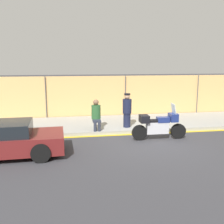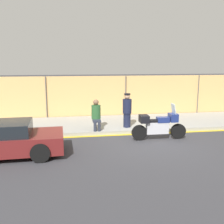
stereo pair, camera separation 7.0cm
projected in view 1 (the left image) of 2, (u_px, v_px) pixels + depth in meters
name	position (u px, v px, depth m)	size (l,w,h in m)	color
ground_plane	(151.00, 142.00, 10.68)	(120.00, 120.00, 0.00)	#38383D
sidewalk	(132.00, 123.00, 13.75)	(33.52, 3.58, 0.17)	#9E9E99
curb_paint_stripe	(142.00, 134.00, 11.95)	(33.52, 0.18, 0.01)	gold
storefront_fence	(125.00, 97.00, 15.36)	(31.85, 0.17, 2.46)	#E5B26B
motorcycle	(159.00, 125.00, 11.02)	(2.35, 0.53, 1.52)	black
officer_standing	(127.00, 110.00, 12.40)	(0.42, 0.42, 1.62)	#191E38
person_seated_on_curb	(96.00, 113.00, 12.00)	(0.42, 0.72, 1.38)	#2D3342
parked_car_right_down_street	(3.00, 140.00, 8.99)	(4.05, 1.95, 1.21)	maroon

